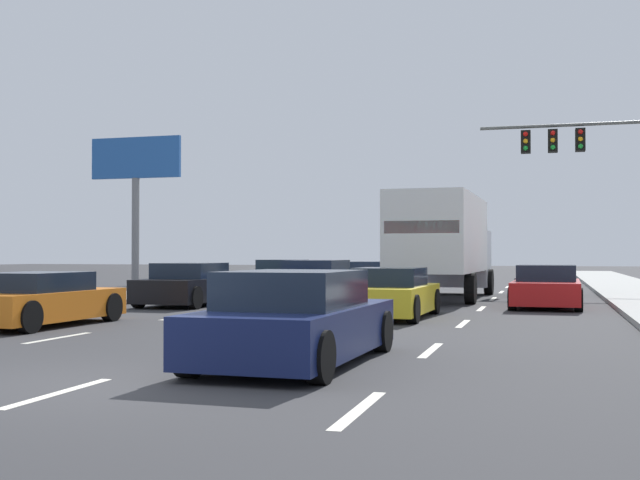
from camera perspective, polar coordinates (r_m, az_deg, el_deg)
name	(u,v)px	position (r m, az deg, el deg)	size (l,w,h in m)	color
ground_plane	(419,290)	(33.72, 7.11, -3.59)	(140.00, 140.00, 0.00)	#333335
sidewalk_left	(181,291)	(31.47, -9.92, -3.65)	(3.15, 80.00, 0.14)	#9E9E99
lane_markings	(407,294)	(30.65, 6.21, -3.85)	(6.94, 57.00, 0.01)	silver
car_green	(283,277)	(31.79, -2.63, -2.68)	(1.90, 4.18, 1.30)	#196B38
car_black	(192,286)	(24.18, -9.12, -3.24)	(2.02, 4.47, 1.26)	black
car_orange	(39,300)	(18.01, -19.45, -4.09)	(1.94, 4.06, 1.14)	orange
car_white	(371,278)	(31.37, 3.70, -2.74)	(1.87, 4.58, 1.23)	white
car_blue	(318,284)	(24.36, -0.16, -3.18)	(2.06, 4.63, 1.34)	#1E389E
box_truck	(444,241)	(27.12, 8.85, -0.05)	(2.76, 9.05, 3.41)	white
car_yellow	(391,295)	(19.20, 5.10, -3.92)	(1.89, 4.04, 1.20)	yellow
car_navy	(296,321)	(11.21, -1.73, -5.79)	(2.02, 4.41, 1.30)	#141E4C
car_gray	(545,281)	(30.79, 15.76, -2.83)	(2.09, 4.28, 1.11)	slate
car_red	(547,288)	(23.99, 15.90, -3.29)	(2.02, 4.72, 1.21)	red
traffic_signal_mast	(588,153)	(35.30, 18.62, 5.89)	(8.15, 0.69, 7.41)	#595B56
roadside_billboard	(136,178)	(39.14, -13.04, 4.37)	(4.63, 0.36, 7.11)	slate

